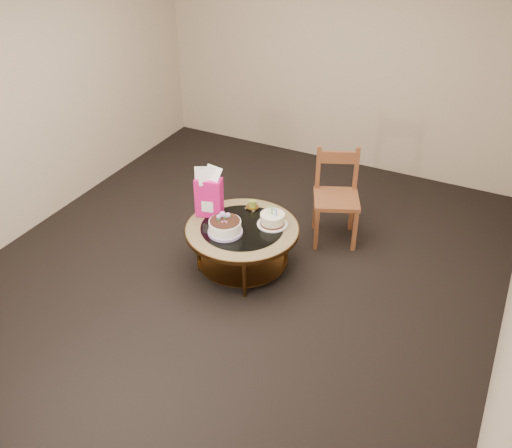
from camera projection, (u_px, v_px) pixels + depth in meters
The scene contains 8 objects.
ground at pixel (243, 268), 5.30m from camera, with size 5.00×5.00×0.00m, color black.
room_walls at pixel (240, 111), 4.45m from camera, with size 4.52×5.02×2.61m.
coffee_table at pixel (242, 234), 5.09m from camera, with size 1.02×1.02×0.46m.
decorated_cake at pixel (225, 227), 4.94m from camera, with size 0.30×0.30×0.18m.
cream_cake at pixel (272, 220), 5.05m from camera, with size 0.27×0.27×0.17m.
gift_bag at pixel (209, 192), 5.09m from camera, with size 0.26×0.21×0.47m.
pillar_candle at pixel (252, 205), 5.30m from camera, with size 0.12×0.12×0.09m.
dining_chair at pixel (336, 196), 5.48m from camera, with size 0.56×0.56×0.92m.
Camera 1 is at (1.99, -3.70, 3.25)m, focal length 40.00 mm.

